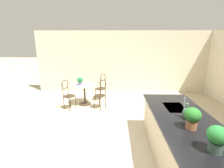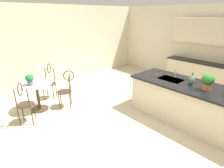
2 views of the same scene
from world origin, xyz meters
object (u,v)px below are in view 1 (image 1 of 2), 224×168
chair_by_island (68,93)px  potted_plant_on_table (80,81)px  potted_plant_counter_near (192,117)px  chair_near_window (101,86)px  potted_plant_counter_far (217,137)px  vase_on_counter (186,113)px  bistro_table (85,93)px  chair_toward_desk (101,93)px

chair_by_island → potted_plant_on_table: chair_by_island is taller
potted_plant_on_table → potted_plant_counter_near: bearing=37.5°
chair_near_window → potted_plant_counter_far: (4.29, 1.81, 0.55)m
chair_near_window → vase_on_counter: (3.39, 1.82, 0.46)m
bistro_table → chair_by_island: bearing=-45.5°
potted_plant_counter_near → vase_on_counter: 0.37m
chair_near_window → potted_plant_counter_near: (3.74, 1.76, 0.55)m
vase_on_counter → chair_near_window: bearing=-151.7°
potted_plant_on_table → chair_toward_desk: bearing=64.5°
chair_by_island → potted_plant_counter_far: (3.32, 2.85, 0.55)m
bistro_table → chair_near_window: chair_near_window is taller
bistro_table → potted_plant_counter_far: bearing=32.2°
chair_toward_desk → potted_plant_on_table: (-0.37, -0.77, 0.33)m
chair_near_window → vase_on_counter: bearing=28.3°
chair_by_island → chair_near_window: bearing=133.1°
potted_plant_counter_far → chair_near_window: bearing=-157.1°
bistro_table → potted_plant_counter_near: size_ratio=2.28×
chair_toward_desk → potted_plant_counter_far: size_ratio=2.97×
chair_by_island → vase_on_counter: vase_on_counter is taller
bistro_table → chair_toward_desk: size_ratio=0.77×
potted_plant_on_table → potted_plant_counter_near: size_ratio=0.79×
bistro_table → chair_toward_desk: bearing=58.8°
bistro_table → chair_near_window: 0.77m
chair_toward_desk → potted_plant_counter_near: potted_plant_counter_near is taller
potted_plant_on_table → chair_by_island: bearing=-36.5°
chair_toward_desk → bistro_table: bearing=-121.2°
chair_near_window → potted_plant_on_table: chair_near_window is taller
chair_near_window → chair_by_island: bearing=-46.9°
potted_plant_counter_far → chair_toward_desk: bearing=-152.8°
chair_near_window → potted_plant_counter_far: potted_plant_counter_far is taller
bistro_table → potted_plant_on_table: size_ratio=2.88×
potted_plant_on_table → potted_plant_counter_far: (3.76, 2.52, 0.22)m
bistro_table → potted_plant_counter_far: potted_plant_counter_far is taller
chair_near_window → potted_plant_counter_near: size_ratio=2.97×
bistro_table → chair_toward_desk: chair_toward_desk is taller
potted_plant_on_table → potted_plant_counter_far: 4.53m
potted_plant_on_table → vase_on_counter: (2.86, 2.53, 0.13)m
potted_plant_counter_near → potted_plant_counter_far: same height
chair_by_island → potted_plant_counter_near: (2.77, 2.80, 0.55)m
bistro_table → chair_near_window: (-0.51, 0.57, 0.13)m
chair_by_island → potted_plant_counter_far: bearing=40.7°
chair_by_island → potted_plant_counter_near: 3.97m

